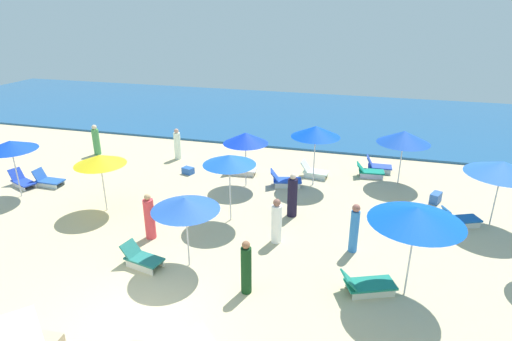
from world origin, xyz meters
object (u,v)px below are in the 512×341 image
(beachgoer_5, at_px, (277,222))
(beachgoer_1, at_px, (292,197))
(beachgoer_3, at_px, (177,145))
(cooler_box_0, at_px, (188,171))
(lounge_chair_0_0, at_px, (22,181))
(lounge_chair_5_0, at_px, (142,258))
(umbrella_0, at_px, (10,145))
(beachgoer_4, at_px, (96,141))
(umbrella_9, at_px, (246,138))
(umbrella_4, at_px, (417,215))
(umbrella_5, at_px, (185,204))
(lounge_chair_2_0, at_px, (285,180))
(lounge_chair_1_0, at_px, (459,219))
(lounge_chair_4_0, at_px, (367,285))
(beachgoer_0, at_px, (246,268))
(lounge_chair_9_0, at_px, (240,169))
(lounge_chair_0_1, at_px, (48,180))
(umbrella_1, at_px, (503,168))
(cooler_box_1, at_px, (436,198))
(beachgoer_7, at_px, (149,218))
(lounge_chair_2_1, at_px, (314,171))
(umbrella_2, at_px, (316,131))
(umbrella_8, at_px, (404,137))
(lounge_chair_8_0, at_px, (378,166))
(umbrella_7, at_px, (100,160))
(lounge_chair_8_1, at_px, (369,171))

(beachgoer_5, bearing_deg, beachgoer_1, -72.80)
(beachgoer_3, xyz_separation_m, cooler_box_0, (1.36, -1.79, -0.60))
(lounge_chair_0_0, bearing_deg, lounge_chair_5_0, -95.12)
(umbrella_0, height_order, beachgoer_4, umbrella_0)
(umbrella_9, distance_m, beachgoer_4, 9.22)
(umbrella_4, relative_size, umbrella_5, 1.17)
(lounge_chair_2_0, distance_m, umbrella_5, 7.18)
(lounge_chair_1_0, bearing_deg, beachgoer_4, 55.25)
(lounge_chair_4_0, height_order, beachgoer_0, beachgoer_0)
(umbrella_0, distance_m, cooler_box_0, 7.42)
(lounge_chair_9_0, bearing_deg, umbrella_4, -139.68)
(lounge_chair_0_1, xyz_separation_m, beachgoer_3, (4.06, 4.75, 0.50))
(lounge_chair_4_0, bearing_deg, umbrella_1, -62.07)
(umbrella_9, bearing_deg, cooler_box_1, 3.17)
(beachgoer_4, relative_size, beachgoer_7, 0.99)
(lounge_chair_2_1, xyz_separation_m, beachgoer_0, (-0.58, -8.95, 0.51))
(lounge_chair_5_0, bearing_deg, umbrella_9, 1.06)
(umbrella_2, xyz_separation_m, umbrella_5, (-2.78, -7.25, -0.37))
(umbrella_4, relative_size, lounge_chair_5_0, 1.93)
(beachgoer_5, bearing_deg, lounge_chair_2_0, -60.19)
(umbrella_9, relative_size, beachgoer_1, 1.42)
(beachgoer_1, bearing_deg, umbrella_8, -124.96)
(lounge_chair_0_1, xyz_separation_m, umbrella_2, (11.35, 3.26, 2.22))
(beachgoer_0, bearing_deg, beachgoer_4, 64.86)
(beachgoer_4, bearing_deg, umbrella_4, 167.76)
(lounge_chair_5_0, height_order, lounge_chair_8_0, lounge_chair_8_0)
(lounge_chair_2_0, height_order, beachgoer_7, beachgoer_7)
(beachgoer_1, relative_size, beachgoer_5, 1.08)
(umbrella_7, xyz_separation_m, beachgoer_0, (6.75, -3.37, -1.32))
(beachgoer_1, xyz_separation_m, cooler_box_0, (-5.59, 2.88, -0.65))
(umbrella_7, distance_m, beachgoer_3, 6.30)
(lounge_chair_0_0, relative_size, beachgoer_4, 0.91)
(lounge_chair_1_0, bearing_deg, lounge_chair_5_0, 94.54)
(umbrella_4, distance_m, cooler_box_1, 7.00)
(lounge_chair_8_0, height_order, beachgoer_0, beachgoer_0)
(beachgoer_1, bearing_deg, lounge_chair_5_0, 57.41)
(umbrella_2, bearing_deg, lounge_chair_8_1, 34.14)
(cooler_box_0, bearing_deg, umbrella_1, 9.96)
(cooler_box_0, bearing_deg, lounge_chair_2_1, 29.20)
(lounge_chair_2_1, relative_size, lounge_chair_8_0, 1.08)
(lounge_chair_8_1, xyz_separation_m, cooler_box_1, (2.68, -2.10, -0.06))
(lounge_chair_0_0, xyz_separation_m, lounge_chair_4_0, (14.98, -3.52, 0.01))
(lounge_chair_9_0, distance_m, beachgoer_7, 6.54)
(umbrella_0, relative_size, lounge_chair_2_0, 1.64)
(lounge_chair_2_1, xyz_separation_m, beachgoer_4, (-11.66, 0.05, 0.49))
(lounge_chair_2_1, height_order, lounge_chair_5_0, lounge_chair_2_1)
(lounge_chair_2_0, distance_m, beachgoer_3, 6.44)
(umbrella_1, xyz_separation_m, umbrella_4, (-3.19, -4.96, 0.23))
(umbrella_5, relative_size, cooler_box_1, 3.84)
(umbrella_1, xyz_separation_m, umbrella_5, (-9.57, -5.28, -0.15))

